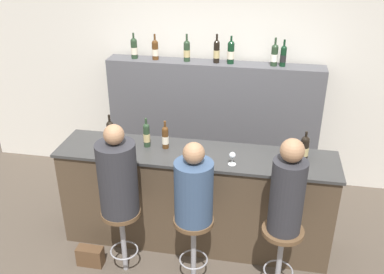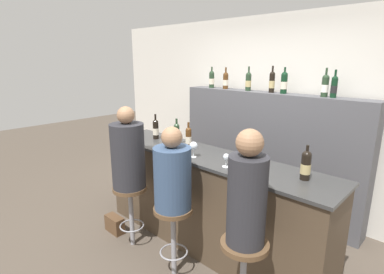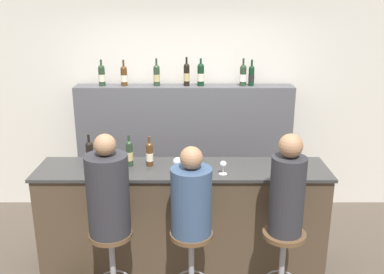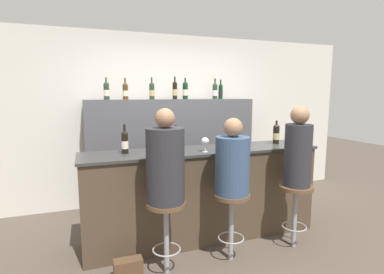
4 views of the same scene
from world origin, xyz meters
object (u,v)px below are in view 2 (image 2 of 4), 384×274
wine_bottle_backbar_4 (284,83)px  guest_seated_right (247,194)px  wine_bottle_backbar_2 (248,81)px  handbag (115,224)px  wine_bottle_counter_2 (188,137)px  bar_stool_right (244,260)px  wine_bottle_backbar_5 (325,86)px  wine_bottle_backbar_6 (334,86)px  wine_bottle_counter_3 (306,165)px  wine_bottle_counter_0 (156,129)px  bar_stool_left (130,200)px  guest_seated_middle (172,175)px  bar_stool_middle (173,223)px  wine_glass_1 (226,158)px  wine_bottle_backbar_3 (272,82)px  guest_seated_left (128,153)px  wine_glass_0 (193,146)px  wine_bottle_backbar_0 (212,79)px  wine_bottle_counter_1 (177,134)px  wine_bottle_backbar_1 (226,80)px

wine_bottle_backbar_4 → guest_seated_right: size_ratio=0.37×
wine_bottle_backbar_2 → handbag: wine_bottle_backbar_2 is taller
wine_bottle_counter_2 → bar_stool_right: size_ratio=0.41×
wine_bottle_backbar_5 → wine_bottle_backbar_6: 0.10m
wine_bottle_backbar_5 → wine_bottle_backbar_6: wine_bottle_backbar_5 is taller
wine_bottle_counter_3 → wine_bottle_counter_2: bearing=180.0°
wine_bottle_counter_0 → guest_seated_right: size_ratio=0.36×
bar_stool_left → guest_seated_middle: guest_seated_middle is taller
wine_bottle_backbar_2 → bar_stool_middle: 2.19m
wine_bottle_backbar_5 → handbag: size_ratio=1.24×
bar_stool_middle → wine_glass_1: bearing=54.8°
bar_stool_left → bar_stool_right: size_ratio=1.00×
handbag → wine_bottle_backbar_3: bearing=61.1°
wine_bottle_counter_0 → wine_bottle_backbar_4: 1.68m
wine_bottle_counter_2 → guest_seated_right: (1.18, -0.62, -0.09)m
wine_bottle_backbar_4 → guest_seated_left: wine_bottle_backbar_4 is taller
wine_bottle_backbar_4 → guest_seated_middle: 1.93m
wine_bottle_backbar_2 → bar_stool_middle: bearing=-77.1°
wine_glass_0 → guest_seated_middle: (0.13, -0.41, -0.16)m
wine_bottle_counter_2 → wine_bottle_backbar_0: size_ratio=0.95×
wine_bottle_counter_2 → wine_bottle_backbar_4: bearing=66.7°
guest_seated_middle → wine_bottle_counter_1: bearing=133.7°
wine_glass_0 → bar_stool_middle: wine_glass_0 is taller
wine_bottle_backbar_0 → bar_stool_right: 2.83m
wine_bottle_counter_1 → wine_bottle_counter_3: 1.53m
guest_seated_left → wine_bottle_backbar_4: bearing=66.1°
wine_glass_0 → wine_bottle_backbar_1: bearing=115.8°
wine_bottle_backbar_2 → wine_bottle_backbar_1: bearing=-180.0°
wine_bottle_backbar_1 → wine_glass_1: bearing=-52.0°
wine_bottle_backbar_6 → handbag: bearing=-134.3°
wine_bottle_backbar_1 → handbag: wine_bottle_backbar_1 is taller
wine_bottle_counter_2 → guest_seated_middle: size_ratio=0.38×
wine_bottle_backbar_4 → bar_stool_left: 2.29m
guest_seated_middle → wine_glass_0: bearing=107.1°
wine_bottle_backbar_6 → guest_seated_left: size_ratio=0.35×
wine_bottle_counter_3 → wine_bottle_backbar_3: size_ratio=0.88×
wine_bottle_backbar_6 → bar_stool_right: bearing=-87.3°
wine_glass_1 → bar_stool_right: wine_glass_1 is taller
wine_bottle_counter_1 → wine_bottle_backbar_6: 1.82m
wine_bottle_backbar_6 → wine_bottle_backbar_2: bearing=180.0°
bar_stool_middle → bar_stool_right: same height
wine_bottle_backbar_2 → bar_stool_left: bearing=-98.7°
wine_bottle_backbar_2 → wine_bottle_backbar_4: bearing=0.0°
wine_bottle_backbar_4 → wine_bottle_backbar_3: bearing=-180.0°
wine_bottle_backbar_5 → bar_stool_left: 2.50m
wine_bottle_backbar_4 → wine_bottle_backbar_5: same height
wine_bottle_backbar_0 → bar_stool_right: bearing=-44.2°
bar_stool_left → wine_bottle_counter_1: bearing=81.2°
guest_seated_left → guest_seated_middle: bearing=0.0°
wine_bottle_backbar_1 → wine_bottle_backbar_3: 0.73m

